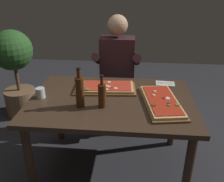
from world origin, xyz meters
TOP-DOWN VIEW (x-y plane):
  - ground_plane at (0.00, 0.00)m, footprint 6.40×6.40m
  - dining_table at (0.00, 0.00)m, footprint 1.40×0.96m
  - pizza_rectangular_front at (-0.08, 0.18)m, footprint 0.58×0.32m
  - pizza_rectangular_left at (0.42, -0.05)m, footprint 0.37×0.64m
  - wine_bottle_dark at (-0.24, -0.15)m, footprint 0.07×0.07m
  - oil_bottle_amber at (-0.06, -0.15)m, footprint 0.06×0.06m
  - tumbler_near_camera at (-0.61, -0.03)m, footprint 0.08×0.08m
  - napkin_cutlery_set at (0.49, 0.36)m, footprint 0.19×0.12m
  - diner_chair at (-0.01, 0.86)m, footprint 0.44×0.44m
  - seated_diner at (-0.01, 0.74)m, footprint 0.53×0.41m
  - potted_plant_corner at (-1.30, 0.92)m, footprint 0.49×0.49m

SIDE VIEW (x-z plane):
  - ground_plane at x=0.00m, z-range 0.00..0.00m
  - diner_chair at x=-0.01m, z-range 0.05..0.92m
  - dining_table at x=0.00m, z-range 0.27..1.01m
  - potted_plant_corner at x=-1.30m, z-range 0.10..1.22m
  - seated_diner at x=-0.01m, z-range 0.08..1.41m
  - napkin_cutlery_set at x=0.49m, z-range 0.74..0.75m
  - pizza_rectangular_left at x=0.42m, z-range 0.73..0.78m
  - pizza_rectangular_front at x=-0.08m, z-range 0.74..0.78m
  - tumbler_near_camera at x=-0.61m, z-range 0.74..0.83m
  - oil_bottle_amber at x=-0.06m, z-range 0.71..0.98m
  - wine_bottle_dark at x=-0.24m, z-range 0.71..1.04m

